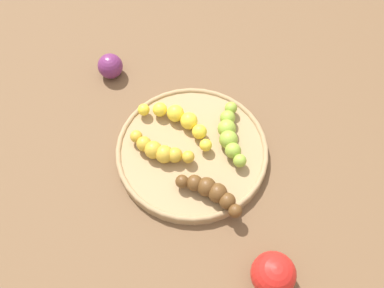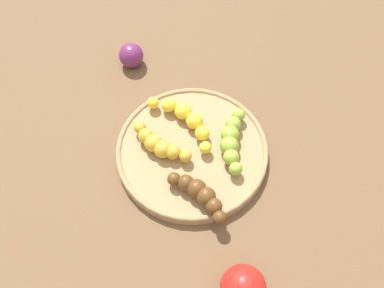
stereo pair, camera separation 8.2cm
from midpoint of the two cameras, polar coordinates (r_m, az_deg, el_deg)
ground_plane at (r=0.85m, az=2.74°, el=-1.54°), size 2.40×2.40×0.00m
fruit_bowl at (r=0.84m, az=2.78°, el=-1.13°), size 0.28×0.28×0.02m
banana_yellow at (r=0.85m, az=1.94°, el=3.06°), size 0.08×0.16×0.03m
banana_spotted at (r=0.82m, az=-1.36°, el=-0.36°), size 0.08×0.11×0.03m
banana_overripe at (r=0.77m, az=4.05°, el=-6.63°), size 0.07×0.12×0.03m
banana_green at (r=0.83m, az=7.89°, el=0.22°), size 0.08×0.12×0.03m
plum_purple at (r=0.96m, az=-5.32°, el=10.98°), size 0.05×0.05×0.05m
apple_red at (r=0.73m, az=9.85°, el=-17.85°), size 0.07×0.07×0.07m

